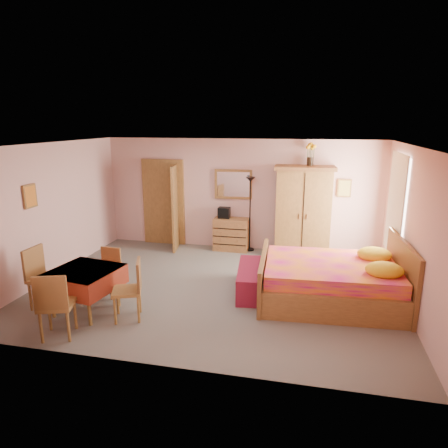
% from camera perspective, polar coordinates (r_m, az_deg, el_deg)
% --- Properties ---
extents(floor, '(6.50, 6.50, 0.00)m').
position_cam_1_polar(floor, '(7.46, -1.26, -9.11)').
color(floor, slate).
rests_on(floor, ground).
extents(ceiling, '(6.50, 6.50, 0.00)m').
position_cam_1_polar(ceiling, '(6.85, -1.38, 11.25)').
color(ceiling, brown).
rests_on(ceiling, wall_back).
extents(wall_back, '(6.50, 0.10, 2.60)m').
position_cam_1_polar(wall_back, '(9.44, 2.29, 4.18)').
color(wall_back, '#D9A39D').
rests_on(wall_back, floor).
extents(wall_front, '(6.50, 0.10, 2.60)m').
position_cam_1_polar(wall_front, '(4.76, -8.53, -6.43)').
color(wall_front, '#D9A39D').
rests_on(wall_front, floor).
extents(wall_left, '(0.10, 5.00, 2.60)m').
position_cam_1_polar(wall_left, '(8.41, -23.37, 1.72)').
color(wall_left, '#D9A39D').
rests_on(wall_left, floor).
extents(wall_right, '(0.10, 5.00, 2.60)m').
position_cam_1_polar(wall_right, '(7.04, 25.33, -0.80)').
color(wall_right, '#D9A39D').
rests_on(wall_right, floor).
extents(doorway, '(1.06, 0.12, 2.15)m').
position_cam_1_polar(doorway, '(9.97, -8.58, 2.97)').
color(doorway, '#9E6B35').
rests_on(doorway, floor).
extents(window, '(0.08, 1.40, 1.95)m').
position_cam_1_polar(window, '(8.14, 23.40, 2.41)').
color(window, white).
rests_on(window, wall_right).
extents(picture_left, '(0.04, 0.32, 0.42)m').
position_cam_1_polar(picture_left, '(7.85, -26.00, 3.59)').
color(picture_left, orange).
rests_on(picture_left, wall_left).
extents(picture_back, '(0.30, 0.04, 0.40)m').
position_cam_1_polar(picture_back, '(9.25, 16.81, 4.93)').
color(picture_back, '#D8BF59').
rests_on(picture_back, wall_back).
extents(chest_of_drawers, '(0.82, 0.41, 0.77)m').
position_cam_1_polar(chest_of_drawers, '(9.46, 1.05, -1.48)').
color(chest_of_drawers, '#996033').
rests_on(chest_of_drawers, floor).
extents(wall_mirror, '(0.89, 0.10, 0.70)m').
position_cam_1_polar(wall_mirror, '(9.41, 1.34, 5.70)').
color(wall_mirror, silver).
rests_on(wall_mirror, wall_back).
extents(stereo, '(0.27, 0.20, 0.25)m').
position_cam_1_polar(stereo, '(9.38, 0.01, 1.62)').
color(stereo, black).
rests_on(stereo, chest_of_drawers).
extents(floor_lamp, '(0.23, 0.23, 1.75)m').
position_cam_1_polar(floor_lamp, '(9.34, 3.72, 1.39)').
color(floor_lamp, black).
rests_on(floor_lamp, floor).
extents(wardrobe, '(1.34, 0.74, 2.05)m').
position_cam_1_polar(wardrobe, '(9.06, 11.19, 1.69)').
color(wardrobe, olive).
rests_on(wardrobe, floor).
extents(sunflower_vase, '(0.20, 0.20, 0.49)m').
position_cam_1_polar(sunflower_vase, '(8.97, 12.26, 9.73)').
color(sunflower_vase, yellow).
rests_on(sunflower_vase, wardrobe).
extents(bed, '(2.48, 2.01, 1.10)m').
position_cam_1_polar(bed, '(7.02, 14.95, -6.32)').
color(bed, '#CE147B').
rests_on(bed, floor).
extents(bench, '(0.66, 1.41, 0.45)m').
position_cam_1_polar(bench, '(7.25, 4.05, -7.91)').
color(bench, maroon).
rests_on(bench, floor).
extents(dining_table, '(1.12, 1.12, 0.72)m').
position_cam_1_polar(dining_table, '(6.83, -19.14, -8.98)').
color(dining_table, maroon).
rests_on(dining_table, floor).
extents(chair_south, '(0.57, 0.57, 0.99)m').
position_cam_1_polar(chair_south, '(6.19, -22.78, -10.46)').
color(chair_south, olive).
rests_on(chair_south, floor).
extents(chair_north, '(0.40, 0.40, 0.83)m').
position_cam_1_polar(chair_north, '(7.31, -16.38, -6.71)').
color(chair_north, '#A06736').
rests_on(chair_north, floor).
extents(chair_west, '(0.48, 0.48, 1.01)m').
position_cam_1_polar(chair_west, '(7.17, -24.06, -7.07)').
color(chair_west, '#A56F38').
rests_on(chair_west, floor).
extents(chair_east, '(0.55, 0.55, 0.94)m').
position_cam_1_polar(chair_east, '(6.38, -13.71, -9.15)').
color(chair_east, '#AB7A39').
rests_on(chair_east, floor).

